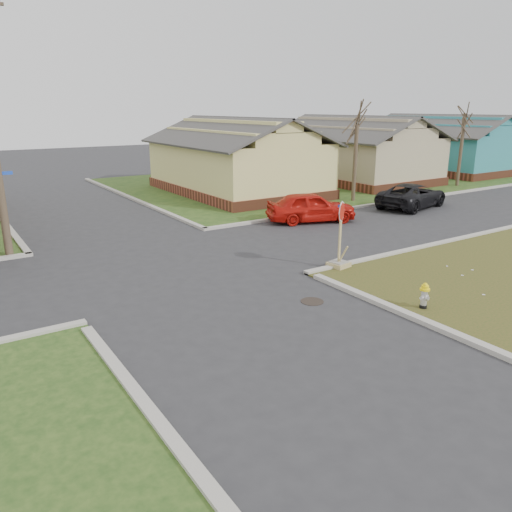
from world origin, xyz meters
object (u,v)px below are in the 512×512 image
fire_hydrant (424,294)px  dark_pickup (412,196)px  stop_sign (339,253)px  red_sedan (311,207)px

fire_hydrant → dark_pickup: 14.70m
fire_hydrant → dark_pickup: size_ratio=0.15×
fire_hydrant → stop_sign: bearing=73.5°
red_sedan → dark_pickup: 6.77m
red_sedan → dark_pickup: (6.76, -0.29, -0.06)m
fire_hydrant → red_sedan: bearing=58.3°
stop_sign → red_sedan: stop_sign is taller
red_sedan → dark_pickup: red_sedan is taller
fire_hydrant → stop_sign: 3.97m
fire_hydrant → stop_sign: stop_sign is taller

